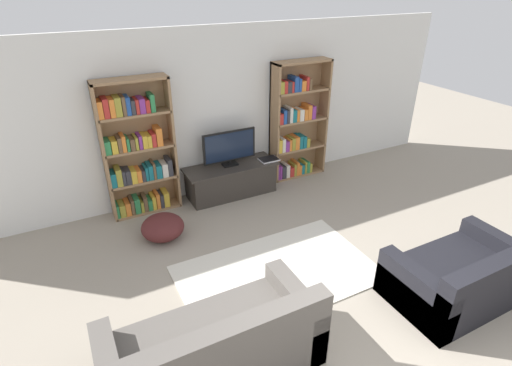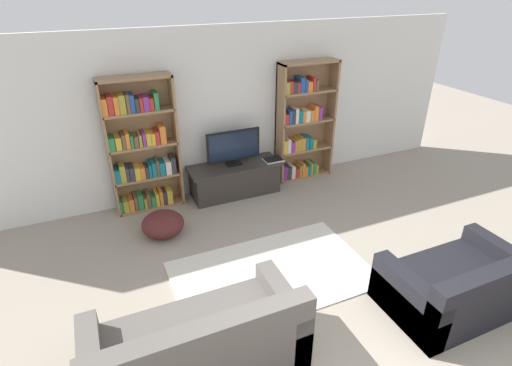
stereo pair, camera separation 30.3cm
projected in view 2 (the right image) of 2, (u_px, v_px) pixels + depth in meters
wall_back at (219, 113)px, 6.26m from camera, size 8.80×0.06×2.60m
bookshelf_left at (141, 149)px, 5.82m from camera, size 1.01×0.30×2.02m
bookshelf_right at (302, 125)px, 6.78m from camera, size 1.01×0.30×2.02m
tv_stand at (235, 179)px, 6.51m from camera, size 1.49×0.55×0.51m
television at (233, 147)px, 6.27m from camera, size 0.88×0.16×0.57m
laptop at (273, 160)px, 6.54m from camera, size 0.31×0.24×0.03m
area_rug at (272, 274)px, 4.83m from camera, size 2.34×1.44×0.02m
couch_left_sectional at (198, 347)px, 3.54m from camera, size 1.90×0.87×0.84m
couch_right_sofa at (458, 287)px, 4.26m from camera, size 1.50×0.94×0.75m
beanbag_ottoman at (163, 224)px, 5.51m from camera, size 0.58×0.58×0.33m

